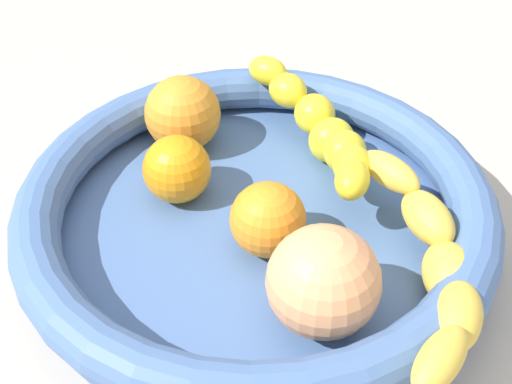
{
  "coord_description": "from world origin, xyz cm",
  "views": [
    {
      "loc": [
        -8.03,
        36.78,
        40.94
      ],
      "look_at": [
        0.0,
        0.0,
        8.41
      ],
      "focal_mm": 48.18,
      "sensor_mm": 36.0,
      "label": 1
    }
  ],
  "objects_px": {
    "banana_draped_right": "(436,264)",
    "orange_mid_right": "(177,169)",
    "orange_front": "(268,220)",
    "orange_mid_left": "(183,114)",
    "banana_draped_left": "(323,130)",
    "peach_blush": "(323,282)",
    "fruit_bowl": "(256,215)"
  },
  "relations": [
    {
      "from": "fruit_bowl",
      "to": "peach_blush",
      "type": "distance_m",
      "value": 0.11
    },
    {
      "from": "orange_front",
      "to": "orange_mid_right",
      "type": "height_order",
      "value": "orange_front"
    },
    {
      "from": "orange_mid_right",
      "to": "peach_blush",
      "type": "distance_m",
      "value": 0.16
    },
    {
      "from": "orange_mid_right",
      "to": "peach_blush",
      "type": "xyz_separation_m",
      "value": [
        -0.13,
        0.1,
        0.01
      ]
    },
    {
      "from": "banana_draped_left",
      "to": "orange_front",
      "type": "height_order",
      "value": "banana_draped_left"
    },
    {
      "from": "banana_draped_right",
      "to": "orange_mid_right",
      "type": "distance_m",
      "value": 0.2
    },
    {
      "from": "fruit_bowl",
      "to": "peach_blush",
      "type": "bearing_deg",
      "value": 126.67
    },
    {
      "from": "banana_draped_left",
      "to": "orange_mid_right",
      "type": "relative_size",
      "value": 3.19
    },
    {
      "from": "orange_front",
      "to": "banana_draped_right",
      "type": "bearing_deg",
      "value": 170.53
    },
    {
      "from": "fruit_bowl",
      "to": "orange_mid_left",
      "type": "xyz_separation_m",
      "value": [
        0.08,
        -0.08,
        0.02
      ]
    },
    {
      "from": "fruit_bowl",
      "to": "peach_blush",
      "type": "xyz_separation_m",
      "value": [
        -0.06,
        0.08,
        0.03
      ]
    },
    {
      "from": "banana_draped_right",
      "to": "orange_front",
      "type": "relative_size",
      "value": 3.93
    },
    {
      "from": "banana_draped_right",
      "to": "orange_mid_right",
      "type": "height_order",
      "value": "orange_mid_right"
    },
    {
      "from": "banana_draped_left",
      "to": "banana_draped_right",
      "type": "xyz_separation_m",
      "value": [
        -0.09,
        0.13,
        -0.0
      ]
    },
    {
      "from": "orange_mid_right",
      "to": "orange_front",
      "type": "bearing_deg",
      "value": 152.56
    },
    {
      "from": "fruit_bowl",
      "to": "banana_draped_left",
      "type": "xyz_separation_m",
      "value": [
        -0.04,
        -0.08,
        0.02
      ]
    },
    {
      "from": "banana_draped_left",
      "to": "banana_draped_right",
      "type": "height_order",
      "value": "banana_draped_left"
    },
    {
      "from": "banana_draped_left",
      "to": "peach_blush",
      "type": "bearing_deg",
      "value": 98.0
    },
    {
      "from": "banana_draped_left",
      "to": "peach_blush",
      "type": "distance_m",
      "value": 0.17
    },
    {
      "from": "banana_draped_left",
      "to": "orange_mid_left",
      "type": "height_order",
      "value": "orange_mid_left"
    },
    {
      "from": "orange_mid_left",
      "to": "orange_mid_right",
      "type": "height_order",
      "value": "orange_mid_left"
    },
    {
      "from": "orange_front",
      "to": "peach_blush",
      "type": "distance_m",
      "value": 0.07
    },
    {
      "from": "banana_draped_left",
      "to": "peach_blush",
      "type": "xyz_separation_m",
      "value": [
        -0.02,
        0.17,
        0.0
      ]
    },
    {
      "from": "fruit_bowl",
      "to": "banana_draped_right",
      "type": "relative_size",
      "value": 1.67
    },
    {
      "from": "fruit_bowl",
      "to": "peach_blush",
      "type": "relative_size",
      "value": 4.89
    },
    {
      "from": "banana_draped_right",
      "to": "peach_blush",
      "type": "height_order",
      "value": "peach_blush"
    },
    {
      "from": "banana_draped_left",
      "to": "orange_mid_right",
      "type": "height_order",
      "value": "banana_draped_left"
    },
    {
      "from": "banana_draped_left",
      "to": "peach_blush",
      "type": "height_order",
      "value": "peach_blush"
    },
    {
      "from": "orange_mid_right",
      "to": "banana_draped_left",
      "type": "bearing_deg",
      "value": -146.9
    },
    {
      "from": "orange_mid_left",
      "to": "banana_draped_left",
      "type": "bearing_deg",
      "value": -178.97
    },
    {
      "from": "fruit_bowl",
      "to": "orange_front",
      "type": "relative_size",
      "value": 6.54
    },
    {
      "from": "orange_mid_left",
      "to": "peach_blush",
      "type": "xyz_separation_m",
      "value": [
        -0.14,
        0.16,
        0.0
      ]
    }
  ]
}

